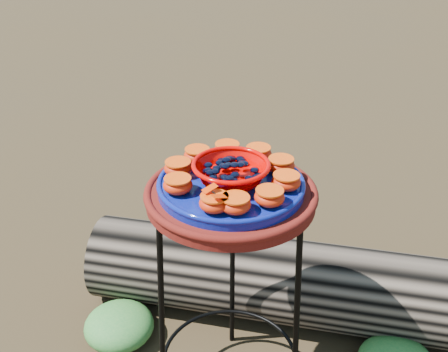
{
  "coord_description": "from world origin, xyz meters",
  "views": [
    {
      "loc": [
        0.04,
        -1.21,
        1.45
      ],
      "look_at": [
        -0.02,
        0.0,
        0.77
      ],
      "focal_mm": 45.0,
      "sensor_mm": 36.0,
      "label": 1
    }
  ],
  "objects_px": {
    "plant_stand": "(230,307)",
    "terracotta_saucer": "(231,196)",
    "cobalt_plate": "(231,186)",
    "red_bowl": "(231,173)",
    "driftwood_log": "(317,286)"
  },
  "relations": [
    {
      "from": "plant_stand",
      "to": "cobalt_plate",
      "type": "bearing_deg",
      "value": 0.0
    },
    {
      "from": "terracotta_saucer",
      "to": "cobalt_plate",
      "type": "height_order",
      "value": "cobalt_plate"
    },
    {
      "from": "plant_stand",
      "to": "red_bowl",
      "type": "xyz_separation_m",
      "value": [
        0.0,
        0.0,
        0.43
      ]
    },
    {
      "from": "plant_stand",
      "to": "terracotta_saucer",
      "type": "height_order",
      "value": "terracotta_saucer"
    },
    {
      "from": "plant_stand",
      "to": "red_bowl",
      "type": "height_order",
      "value": "red_bowl"
    },
    {
      "from": "terracotta_saucer",
      "to": "red_bowl",
      "type": "relative_size",
      "value": 2.33
    },
    {
      "from": "cobalt_plate",
      "to": "red_bowl",
      "type": "xyz_separation_m",
      "value": [
        0.0,
        0.0,
        0.04
      ]
    },
    {
      "from": "terracotta_saucer",
      "to": "cobalt_plate",
      "type": "relative_size",
      "value": 1.17
    },
    {
      "from": "plant_stand",
      "to": "red_bowl",
      "type": "distance_m",
      "value": 0.43
    },
    {
      "from": "red_bowl",
      "to": "driftwood_log",
      "type": "xyz_separation_m",
      "value": [
        0.29,
        0.34,
        -0.63
      ]
    },
    {
      "from": "plant_stand",
      "to": "terracotta_saucer",
      "type": "bearing_deg",
      "value": 0.0
    },
    {
      "from": "cobalt_plate",
      "to": "driftwood_log",
      "type": "bearing_deg",
      "value": 49.08
    },
    {
      "from": "red_bowl",
      "to": "cobalt_plate",
      "type": "bearing_deg",
      "value": 0.0
    },
    {
      "from": "plant_stand",
      "to": "terracotta_saucer",
      "type": "relative_size",
      "value": 1.64
    },
    {
      "from": "terracotta_saucer",
      "to": "red_bowl",
      "type": "distance_m",
      "value": 0.07
    }
  ]
}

